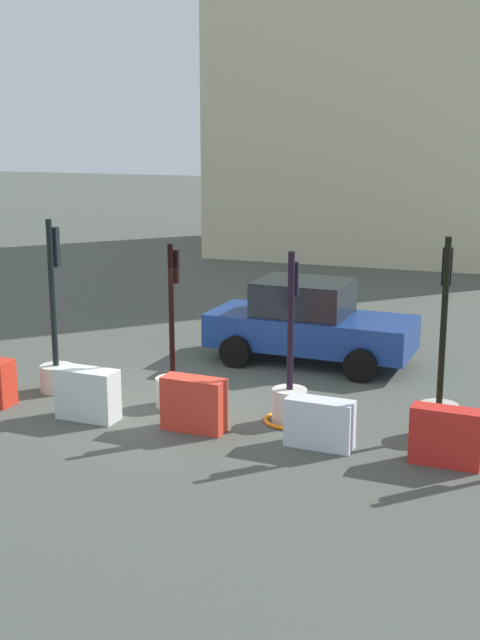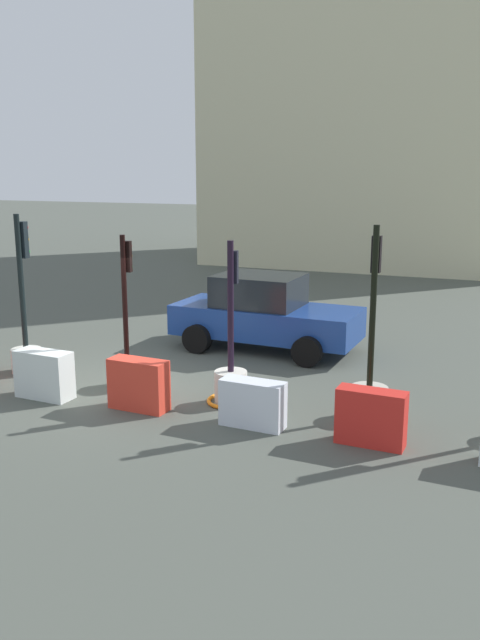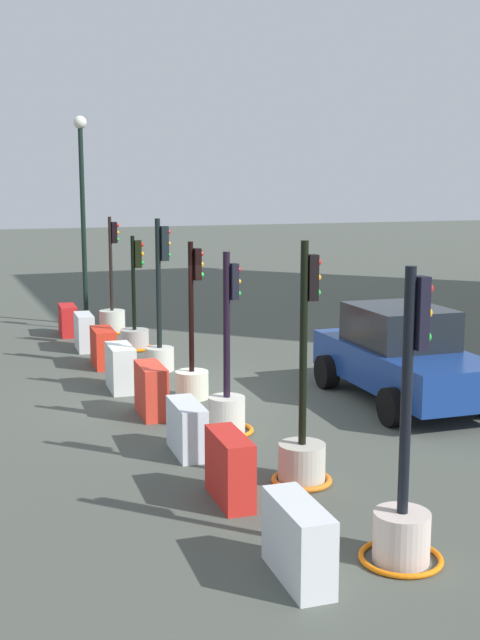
{
  "view_description": "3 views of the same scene",
  "coord_description": "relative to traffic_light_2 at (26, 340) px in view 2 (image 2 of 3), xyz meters",
  "views": [
    {
      "loc": [
        6.06,
        -12.96,
        4.96
      ],
      "look_at": [
        1.49,
        -0.14,
        1.74
      ],
      "focal_mm": 47.26,
      "sensor_mm": 36.0,
      "label": 1
    },
    {
      "loc": [
        6.63,
        -10.52,
        4.12
      ],
      "look_at": [
        2.58,
        -0.19,
        1.58
      ],
      "focal_mm": 37.42,
      "sensor_mm": 36.0,
      "label": 2
    },
    {
      "loc": [
        14.0,
        -4.3,
        3.95
      ],
      "look_at": [
        2.69,
        0.07,
        1.89
      ],
      "focal_mm": 45.01,
      "sensor_mm": 36.0,
      "label": 3
    }
  ],
  "objects": [
    {
      "name": "ground_plane",
      "position": [
        2.27,
        -0.16,
        -0.68
      ],
      "size": [
        120.0,
        120.0,
        0.0
      ],
      "primitive_type": "plane",
      "color": "#4A4F47"
    },
    {
      "name": "building_main_facade",
      "position": [
        3.1,
        19.66,
        8.35
      ],
      "size": [
        13.43,
        8.71,
        18.01
      ],
      "color": "beige",
      "rests_on": "ground_plane"
    },
    {
      "name": "construction_barrier_5",
      "position": [
        5.36,
        -1.08,
        -0.29
      ],
      "size": [
        1.08,
        0.45,
        0.78
      ],
      "color": "silver",
      "rests_on": "ground_plane"
    },
    {
      "name": "construction_barrier_3",
      "position": [
        1.32,
        -1.16,
        -0.24
      ],
      "size": [
        1.08,
        0.51,
        0.88
      ],
      "color": "silver",
      "rests_on": "ground_plane"
    },
    {
      "name": "traffic_light_2",
      "position": [
        0.0,
        0.0,
        0.0
      ],
      "size": [
        0.61,
        0.61,
        3.24
      ],
      "color": "beige",
      "rests_on": "ground_plane"
    },
    {
      "name": "construction_barrier_4",
      "position": [
        3.23,
        -1.06,
        -0.23
      ],
      "size": [
        1.07,
        0.46,
        0.9
      ],
      "color": "red",
      "rests_on": "ground_plane"
    },
    {
      "name": "traffic_light_3",
      "position": [
        2.41,
        -0.05,
        -0.14
      ],
      "size": [
        0.62,
        0.62,
        2.92
      ],
      "color": "silver",
      "rests_on": "ground_plane"
    },
    {
      "name": "traffic_light_5",
      "position": [
        7.04,
        0.0,
        -0.19
      ],
      "size": [
        0.82,
        0.82,
        3.24
      ],
      "color": "#B7B3A4",
      "rests_on": "ground_plane"
    },
    {
      "name": "construction_barrier_6",
      "position": [
        7.28,
        -1.12,
        -0.24
      ],
      "size": [
        1.06,
        0.42,
        0.87
      ],
      "color": "red",
      "rests_on": "ground_plane"
    },
    {
      "name": "car_blue_estate",
      "position": [
        3.95,
        3.49,
        0.17
      ],
      "size": [
        4.35,
        2.29,
        1.74
      ],
      "color": "navy",
      "rests_on": "ground_plane"
    },
    {
      "name": "traffic_light_4",
      "position": [
        4.6,
        -0.17,
        -0.2
      ],
      "size": [
        0.87,
        0.87,
        2.91
      ],
      "color": "silver",
      "rests_on": "ground_plane"
    }
  ]
}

